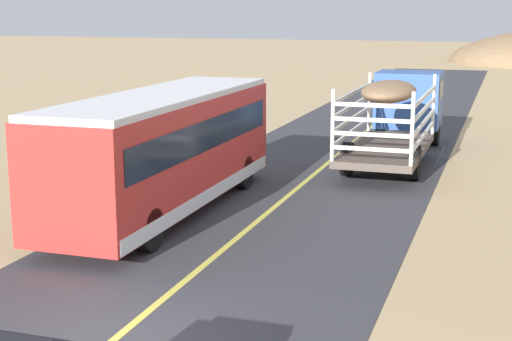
{
  "coord_description": "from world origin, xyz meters",
  "views": [
    {
      "loc": [
        5.97,
        -10.62,
        5.42
      ],
      "look_at": [
        0.0,
        7.43,
        1.38
      ],
      "focal_mm": 53.93,
      "sensor_mm": 36.0,
      "label": 1
    }
  ],
  "objects": [
    {
      "name": "road_centre_line",
      "position": [
        0.0,
        0.0,
        0.02
      ],
      "size": [
        0.16,
        117.6,
        0.0
      ],
      "primitive_type": "cube",
      "color": "#D8CC4C",
      "rests_on": "road_surface"
    },
    {
      "name": "bus",
      "position": [
        -2.65,
        7.68,
        1.75
      ],
      "size": [
        2.54,
        10.0,
        3.21
      ],
      "color": "red",
      "rests_on": "road_surface"
    },
    {
      "name": "livestock_truck",
      "position": [
        2.14,
        18.29,
        1.79
      ],
      "size": [
        2.53,
        9.7,
        3.02
      ],
      "color": "#3359A5",
      "rests_on": "road_surface"
    },
    {
      "name": "ground_plane",
      "position": [
        0.0,
        0.0,
        0.0
      ],
      "size": [
        240.0,
        240.0,
        0.0
      ],
      "primitive_type": "plane",
      "color": "tan"
    },
    {
      "name": "road_surface",
      "position": [
        0.0,
        0.0,
        0.01
      ],
      "size": [
        8.0,
        120.0,
        0.02
      ],
      "primitive_type": "cube",
      "color": "#38383D",
      "rests_on": "ground"
    }
  ]
}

